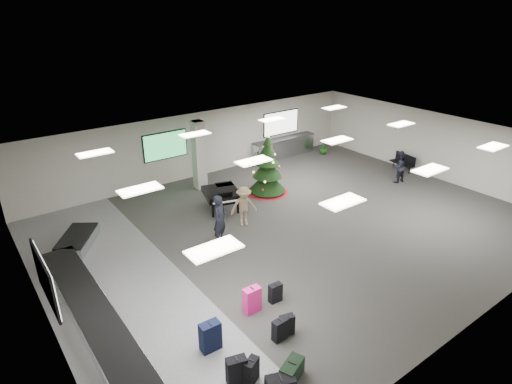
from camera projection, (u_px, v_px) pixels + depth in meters
ground at (295, 227)px, 16.64m from camera, size 18.00×18.00×0.00m
room_envelope at (278, 168)px, 15.98m from camera, size 18.02×14.02×3.21m
baggage_carousel at (91, 299)px, 12.22m from camera, size 2.28×9.71×0.43m
service_counter at (284, 147)px, 24.03m from camera, size 4.05×0.65×1.08m
suitcase_0 at (251, 371)px, 9.72m from camera, size 0.46×0.37×0.64m
suitcase_1 at (287, 325)px, 11.12m from camera, size 0.42×0.30×0.61m
pink_suitcase at (252, 300)px, 11.93m from camera, size 0.49×0.28×0.79m
suitcase_3 at (275, 293)px, 12.38m from camera, size 0.40×0.23×0.60m
navy_suitcase at (210, 336)px, 10.61m from camera, size 0.53×0.32×0.81m
suitcase_5 at (237, 371)px, 9.68m from camera, size 0.52×0.37×0.72m
green_duffel at (292, 371)px, 9.83m from camera, size 0.76×0.57×0.48m
suitcase_7 at (280, 330)px, 10.96m from camera, size 0.43×0.24×0.63m
christmas_tree at (267, 172)px, 19.31m from camera, size 1.98×1.98×2.82m
grand_piano at (222, 194)px, 17.77m from camera, size 1.78×2.06×1.00m
bench at (403, 161)px, 22.11m from camera, size 0.68×1.41×0.86m
traveler_a at (220, 219)px, 15.20m from camera, size 0.81×0.73×1.85m
traveler_b at (244, 206)px, 16.46m from camera, size 1.19×0.95×1.62m
traveler_bench at (398, 167)px, 20.49m from camera, size 0.81×0.65×1.58m
potted_plant_left at (254, 159)px, 22.76m from camera, size 0.51×0.46×0.77m
potted_plant_right at (324, 147)px, 24.54m from camera, size 0.66×0.66×0.84m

